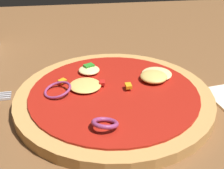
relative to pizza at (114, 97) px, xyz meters
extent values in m
cube|color=brown|center=(-0.02, 0.00, -0.02)|extent=(1.32, 1.02, 0.03)
cylinder|color=tan|center=(0.00, 0.00, 0.00)|extent=(0.28, 0.28, 0.02)
cylinder|color=#A81C11|center=(0.00, 0.00, 0.01)|extent=(0.24, 0.24, 0.00)
ellipsoid|color=#E5BC60|center=(-0.04, 0.02, 0.01)|extent=(0.05, 0.05, 0.01)
ellipsoid|color=#E5BC60|center=(0.06, 0.03, 0.02)|extent=(0.04, 0.04, 0.01)
ellipsoid|color=#F4DB8E|center=(0.07, 0.04, 0.01)|extent=(0.05, 0.05, 0.01)
ellipsoid|color=#F4DB8E|center=(-0.03, 0.06, 0.01)|extent=(0.03, 0.03, 0.01)
torus|color=#93386B|center=(-0.02, -0.08, 0.02)|extent=(0.04, 0.04, 0.02)
torus|color=#93386B|center=(-0.08, 0.00, 0.02)|extent=(0.05, 0.05, 0.01)
cube|color=orange|center=(0.02, 0.00, 0.02)|extent=(0.01, 0.01, 0.00)
cube|color=#2D8C28|center=(-0.03, 0.07, 0.02)|extent=(0.02, 0.02, 0.01)
cube|color=orange|center=(-0.07, 0.03, 0.01)|extent=(0.01, 0.01, 0.00)
cube|color=red|center=(-0.02, 0.02, 0.01)|extent=(0.01, 0.01, 0.00)
cube|color=silver|center=(-0.17, 0.04, -0.01)|extent=(0.03, 0.00, 0.00)
cube|color=silver|center=(-0.17, 0.04, -0.01)|extent=(0.03, 0.00, 0.00)
camera|label=1|loc=(-0.05, -0.42, 0.26)|focal=54.89mm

